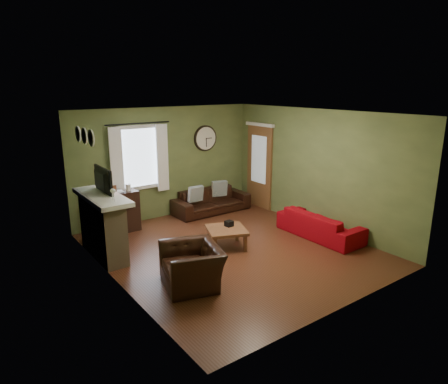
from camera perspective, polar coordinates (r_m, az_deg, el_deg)
floor at (r=7.81m, az=1.14°, el=-8.19°), size 4.60×5.20×0.00m
ceiling at (r=7.19m, az=1.25°, el=11.19°), size 4.60×5.20×0.00m
wall_left at (r=6.33m, az=-15.66°, el=-1.91°), size 0.00×5.20×2.60m
wall_right at (r=8.94m, az=13.05°, el=3.17°), size 0.00×5.20×2.60m
wall_back at (r=9.55m, az=-8.29°, el=4.15°), size 4.60×0.00×2.60m
wall_front at (r=5.63m, az=17.41°, el=-4.15°), size 4.60×0.00×2.60m
fireplace at (r=7.66m, az=-16.93°, el=-4.96°), size 0.40×1.40×1.10m
firebox at (r=7.80m, az=-15.47°, el=-6.43°), size 0.04×0.60×0.55m
mantel at (r=7.49m, az=-17.06°, el=-0.67°), size 0.58×1.60×0.08m
tv at (r=7.58m, az=-17.41°, el=1.16°), size 0.08×0.60×0.35m
tv_screen at (r=7.59m, az=-16.88°, el=1.66°), size 0.02×0.62×0.36m
medallion_left at (r=6.89m, az=-18.45°, el=7.33°), size 0.28×0.28×0.03m
medallion_mid at (r=7.22m, az=-19.32°, el=7.58°), size 0.28×0.28×0.03m
medallion_right at (r=7.55m, az=-20.11°, el=7.81°), size 0.28×0.28×0.03m
window_pane at (r=9.20m, az=-12.14°, el=4.82°), size 1.00×0.02×1.30m
curtain_rod at (r=9.01m, az=-12.15°, el=9.55°), size 0.03×0.03×1.50m
curtain_left at (r=8.91m, az=-15.09°, el=3.98°), size 0.28×0.04×1.55m
curtain_right at (r=9.35m, az=-8.79°, el=4.83°), size 0.28×0.04×1.55m
wall_clock at (r=9.98m, az=-2.63°, el=7.67°), size 0.64×0.06×0.64m
door at (r=10.25m, az=5.07°, el=3.57°), size 0.05×0.90×2.10m
bookshelf at (r=8.85m, az=-14.44°, el=-2.80°), size 0.74×0.32×0.88m
book at (r=8.70m, az=-15.36°, el=0.39°), size 0.18×0.24×0.02m
sofa_brown at (r=9.96m, az=-1.82°, el=-1.26°), size 1.95×0.76×0.57m
pillow_left at (r=9.61m, az=-4.07°, el=-0.26°), size 0.37×0.11×0.37m
pillow_right at (r=10.08m, az=-0.67°, el=0.51°), size 0.41×0.22×0.39m
sofa_red at (r=8.59m, az=13.52°, el=-4.50°), size 0.72×1.85×0.54m
armchair at (r=6.43m, az=-4.60°, el=-10.47°), size 1.11×1.19×0.64m
coffee_table at (r=7.84m, az=0.36°, el=-6.57°), size 0.95×0.95×0.39m
tissue_box at (r=7.89m, az=0.72°, el=-4.82°), size 0.15×0.15×0.11m
wine_glass_a at (r=6.94m, az=-15.45°, el=-0.49°), size 0.08×0.08×0.22m
wine_glass_b at (r=7.00m, az=-15.64°, el=-0.40°), size 0.07×0.07×0.21m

